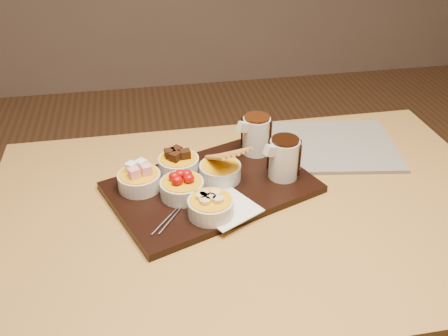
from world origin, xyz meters
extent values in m
cube|color=#AF8541|center=(0.00, 0.00, 0.73)|extent=(1.20, 0.80, 0.04)
cylinder|color=#AF8541|center=(-0.54, 0.34, 0.35)|extent=(0.06, 0.06, 0.71)
cylinder|color=#AF8541|center=(0.54, 0.34, 0.35)|extent=(0.06, 0.06, 0.71)
cube|color=black|center=(-0.08, 0.08, 0.76)|extent=(0.54, 0.44, 0.02)
cube|color=white|center=(-0.06, -0.02, 0.77)|extent=(0.16, 0.16, 0.00)
cylinder|color=beige|center=(-0.25, 0.09, 0.79)|extent=(0.10, 0.10, 0.04)
cylinder|color=beige|center=(-0.15, 0.15, 0.79)|extent=(0.10, 0.10, 0.04)
cylinder|color=beige|center=(-0.15, 0.04, 0.79)|extent=(0.10, 0.10, 0.04)
cylinder|color=beige|center=(-0.06, 0.10, 0.79)|extent=(0.10, 0.10, 0.04)
cylinder|color=beige|center=(-0.10, -0.04, 0.79)|extent=(0.10, 0.10, 0.04)
cylinder|color=silver|center=(0.10, 0.08, 0.82)|extent=(0.09, 0.09, 0.10)
cylinder|color=silver|center=(0.06, 0.21, 0.82)|extent=(0.09, 0.09, 0.10)
cube|color=beige|center=(0.27, 0.22, 0.76)|extent=(0.38, 0.33, 0.01)
camera|label=1|loc=(-0.23, -0.89, 1.43)|focal=40.00mm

